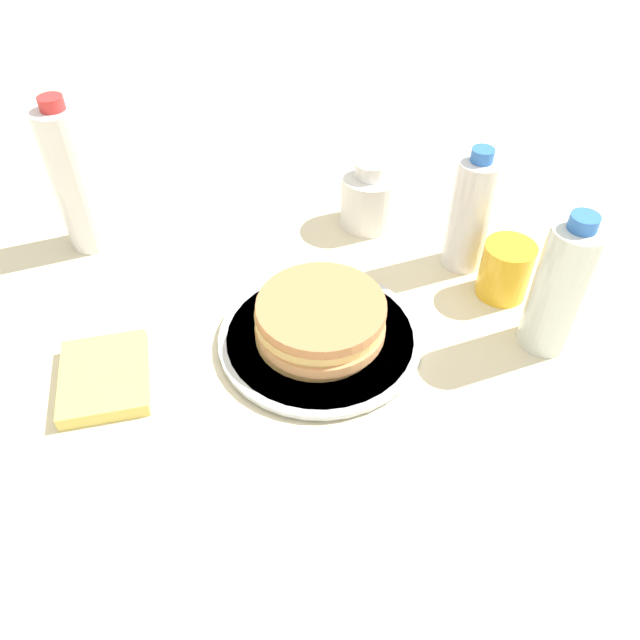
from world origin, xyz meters
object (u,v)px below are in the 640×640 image
pancake_stack (320,321)px  juice_glass (505,270)px  plate (320,338)px  cream_jug (369,198)px  water_bottle_near (560,288)px  water_bottle_mid (75,180)px  water_bottle_far (471,213)px

pancake_stack → juice_glass: size_ratio=2.11×
plate → cream_jug: bearing=126.9°
plate → juice_glass: size_ratio=3.24×
juice_glass → cream_jug: (-0.25, -0.04, 0.01)m
water_bottle_near → water_bottle_mid: 0.69m
plate → pancake_stack: bearing=-41.2°
water_bottle_near → cream_jug: bearing=-177.8°
pancake_stack → water_bottle_mid: 0.43m
water_bottle_mid → cream_jug: bearing=59.9°
water_bottle_mid → plate: bearing=21.7°
juice_glass → water_bottle_mid: 0.64m
pancake_stack → water_bottle_near: water_bottle_near is taller
plate → water_bottle_far: (-0.00, 0.27, 0.08)m
plate → water_bottle_near: size_ratio=1.34×
water_bottle_mid → water_bottle_near: bearing=34.8°
pancake_stack → cream_jug: cream_jug is taller
pancake_stack → water_bottle_near: (0.17, 0.24, 0.05)m
pancake_stack → water_bottle_far: bearing=91.6°
water_bottle_mid → water_bottle_far: water_bottle_mid is taller
cream_jug → water_bottle_near: size_ratio=0.56×
plate → cream_jug: cream_jug is taller
pancake_stack → water_bottle_far: water_bottle_far is taller
plate → water_bottle_near: (0.18, 0.24, 0.09)m
cream_jug → water_bottle_far: 0.18m
pancake_stack → cream_jug: 0.29m
water_bottle_near → water_bottle_mid: water_bottle_mid is taller
water_bottle_near → water_bottle_mid: (-0.57, -0.40, 0.02)m
juice_glass → water_bottle_mid: bearing=-137.9°
juice_glass → water_bottle_far: 0.10m
plate → water_bottle_far: bearing=91.0°
pancake_stack → water_bottle_far: size_ratio=0.92×
juice_glass → water_bottle_near: water_bottle_near is taller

